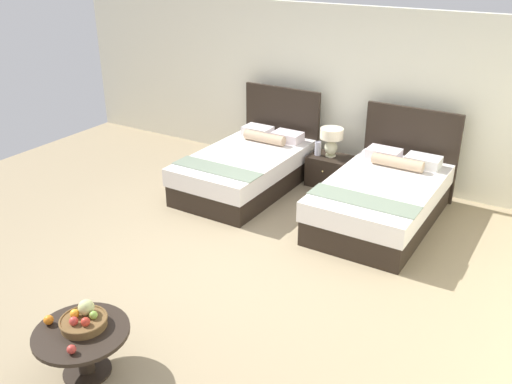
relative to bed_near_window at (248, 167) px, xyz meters
name	(u,v)px	position (x,y,z in m)	size (l,w,h in m)	color
ground_plane	(234,267)	(1.03, -1.94, -0.33)	(10.30, 10.08, 0.02)	gray
wall_back	(352,94)	(1.03, 1.29, 0.95)	(10.30, 0.12, 2.53)	silver
bed_near_window	(248,167)	(0.00, 0.00, 0.00)	(1.29, 2.21, 1.30)	black
bed_near_corner	(383,198)	(2.06, 0.00, 0.01)	(1.34, 2.21, 1.28)	black
nightstand	(329,171)	(0.98, 0.71, -0.09)	(0.60, 0.47, 0.45)	black
table_lamp	(331,138)	(0.98, 0.73, 0.41)	(0.34, 0.34, 0.43)	beige
vase	(318,148)	(0.80, 0.67, 0.24)	(0.09, 0.09, 0.21)	#B5B3C2
coffee_table	(83,342)	(0.88, -3.99, 0.00)	(0.79, 0.79, 0.44)	black
fruit_bowl	(84,319)	(0.86, -3.93, 0.18)	(0.40, 0.40, 0.20)	brown
loose_apple	(71,349)	(1.02, -4.22, 0.16)	(0.07, 0.07, 0.07)	#B1342D
loose_orange	(49,320)	(0.59, -4.07, 0.16)	(0.08, 0.08, 0.08)	orange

